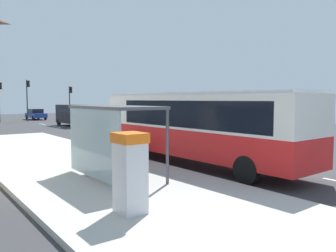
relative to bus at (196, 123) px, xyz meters
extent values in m
cube|color=#38383A|center=(1.71, 14.04, -1.86)|extent=(56.00, 92.00, 0.04)
cube|color=beige|center=(-4.69, 2.04, -1.75)|extent=(6.20, 30.00, 0.18)
cube|color=silver|center=(1.96, -0.96, -1.84)|extent=(0.16, 2.20, 0.01)
cube|color=silver|center=(1.96, 4.04, -1.84)|extent=(0.16, 2.20, 0.01)
cube|color=silver|center=(1.96, 9.04, -1.84)|extent=(0.16, 2.20, 0.01)
cube|color=silver|center=(1.96, 14.04, -1.84)|extent=(0.16, 2.20, 0.01)
cube|color=silver|center=(1.96, 19.04, -1.84)|extent=(0.16, 2.20, 0.01)
cube|color=silver|center=(1.96, 24.04, -1.84)|extent=(0.16, 2.20, 0.01)
cube|color=silver|center=(1.96, 29.04, -1.84)|extent=(0.16, 2.20, 0.01)
cube|color=red|center=(0.01, -0.02, -0.77)|extent=(2.86, 11.08, 1.15)
cube|color=silver|center=(0.01, -0.02, 0.53)|extent=(2.86, 11.08, 1.45)
cube|color=silver|center=(0.01, -0.02, 1.31)|extent=(2.73, 10.85, 0.12)
cube|color=black|center=(-0.17, 5.43, 0.46)|extent=(2.30, 0.20, 1.22)
cube|color=black|center=(-1.18, -0.56, 0.46)|extent=(0.36, 8.58, 1.10)
cylinder|color=black|center=(-1.25, 3.84, -1.34)|extent=(0.31, 1.01, 1.00)
cylinder|color=black|center=(1.01, 3.92, -1.34)|extent=(0.31, 1.01, 1.00)
cylinder|color=black|center=(-0.99, -3.76, -1.34)|extent=(0.31, 1.01, 1.00)
cylinder|color=black|center=(1.26, -3.68, -1.34)|extent=(0.31, 1.01, 1.00)
cube|color=black|center=(3.91, 24.21, -0.52)|extent=(2.22, 5.28, 1.96)
cube|color=black|center=(3.91, 24.21, -0.19)|extent=(2.17, 3.20, 0.44)
cylinder|color=black|center=(4.90, 22.25, -1.50)|extent=(0.25, 0.69, 0.68)
cylinder|color=black|center=(3.10, 22.17, -1.50)|extent=(0.25, 0.69, 0.68)
cylinder|color=black|center=(4.73, 26.24, -1.50)|extent=(0.25, 0.69, 0.68)
cylinder|color=black|center=(2.93, 26.17, -1.50)|extent=(0.25, 0.69, 0.68)
cube|color=navy|center=(4.01, 38.74, -1.22)|extent=(1.93, 4.45, 0.60)
cube|color=black|center=(4.01, 38.94, -0.62)|extent=(1.65, 2.42, 0.60)
cylinder|color=black|center=(4.88, 37.26, -1.52)|extent=(0.22, 0.65, 0.64)
cylinder|color=black|center=(3.24, 37.22, -1.52)|extent=(0.22, 0.65, 0.64)
cylinder|color=black|center=(4.79, 40.26, -1.52)|extent=(0.22, 0.65, 0.64)
cylinder|color=black|center=(3.15, 40.21, -1.52)|extent=(0.22, 0.65, 0.64)
cube|color=silver|center=(-5.92, -4.33, -0.81)|extent=(0.60, 0.70, 1.70)
cube|color=orange|center=(-5.92, -4.33, 0.16)|extent=(0.66, 0.76, 0.24)
cube|color=black|center=(-5.61, -4.33, -0.54)|extent=(0.03, 0.36, 0.44)
cylinder|color=blue|center=(-2.49, 2.19, -1.19)|extent=(0.52, 0.52, 0.95)
cylinder|color=orange|center=(-2.49, 2.89, -1.19)|extent=(0.52, 0.52, 0.95)
cylinder|color=red|center=(-2.49, 3.59, -1.19)|extent=(0.52, 0.52, 0.95)
cylinder|color=yellow|center=(-2.49, 4.29, -1.19)|extent=(0.52, 0.52, 0.95)
cylinder|color=#2D2D2D|center=(7.11, 33.78, 0.49)|extent=(0.14, 0.14, 4.66)
cube|color=black|center=(7.33, 33.78, 2.32)|extent=(0.24, 0.28, 0.84)
sphere|color=red|center=(7.45, 33.78, 2.60)|extent=(0.16, 0.16, 0.16)
sphere|color=#3C2C03|center=(7.45, 33.78, 2.32)|extent=(0.16, 0.16, 0.16)
sphere|color=black|center=(7.45, 33.78, 2.04)|extent=(0.16, 0.16, 0.16)
cube|color=black|center=(-1.27, 34.58, 2.69)|extent=(0.24, 0.28, 0.84)
sphere|color=#360606|center=(-1.15, 34.58, 2.97)|extent=(0.16, 0.16, 0.16)
sphere|color=#3C2C03|center=(-1.15, 34.58, 2.69)|extent=(0.16, 0.16, 0.16)
sphere|color=green|center=(-1.15, 34.58, 2.41)|extent=(0.16, 0.16, 0.16)
cylinder|color=#2D2D2D|center=(2.01, 35.38, 0.86)|extent=(0.14, 0.14, 5.41)
cube|color=black|center=(2.23, 35.38, 3.07)|extent=(0.24, 0.28, 0.84)
sphere|color=#360606|center=(2.35, 35.38, 3.35)|extent=(0.16, 0.16, 0.16)
sphere|color=#F2B20C|center=(2.35, 35.38, 3.07)|extent=(0.16, 0.16, 0.16)
sphere|color=black|center=(2.35, 35.38, 2.79)|extent=(0.16, 0.16, 0.16)
cube|color=#4C4C51|center=(-4.39, -0.74, 0.79)|extent=(1.80, 4.00, 0.10)
cube|color=#8CA5B2|center=(-5.24, -0.74, -0.41)|extent=(0.06, 3.80, 2.30)
cylinder|color=#4C4C51|center=(-3.54, -2.64, -0.44)|extent=(0.10, 0.10, 2.44)
cylinder|color=#4C4C51|center=(-3.54, 1.16, -0.44)|extent=(0.10, 0.10, 2.44)
camera|label=1|loc=(-10.00, -11.26, 1.07)|focal=36.31mm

